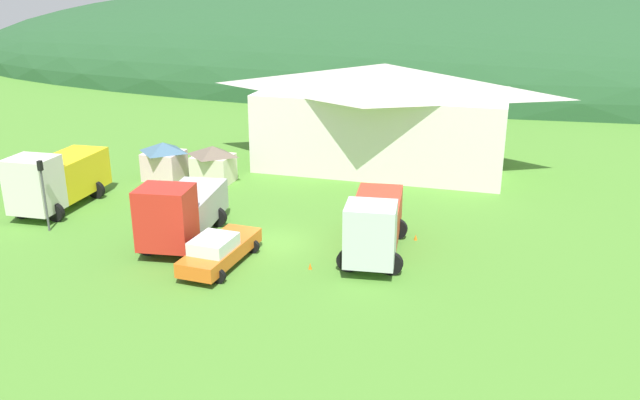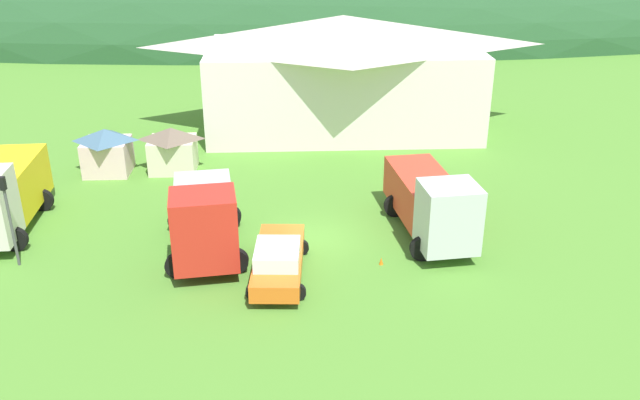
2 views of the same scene
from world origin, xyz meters
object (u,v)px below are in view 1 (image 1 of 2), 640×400
at_px(play_shed_cream, 213,164).
at_px(crane_truck_red, 181,211).
at_px(traffic_cone_mid_row, 310,269).
at_px(depot_building, 383,114).
at_px(service_pickup_orange, 219,250).
at_px(tow_truck_silver, 375,223).
at_px(flatbed_truck_yellow, 57,178).
at_px(traffic_light_west, 43,188).
at_px(play_shed_pink, 164,160).
at_px(traffic_cone_near_pickup, 415,240).

height_order(play_shed_cream, crane_truck_red, crane_truck_red).
xyz_separation_m(crane_truck_red, traffic_cone_mid_row, (7.49, -1.37, -1.72)).
bearing_deg(crane_truck_red, depot_building, 149.95).
xyz_separation_m(crane_truck_red, service_pickup_orange, (3.18, -2.24, -0.89)).
bearing_deg(service_pickup_orange, tow_truck_silver, 120.05).
relative_size(depot_building, flatbed_truck_yellow, 2.63).
bearing_deg(traffic_cone_mid_row, service_pickup_orange, -168.55).
xyz_separation_m(depot_building, traffic_light_west, (-15.10, -18.10, -1.38)).
xyz_separation_m(depot_building, tow_truck_silver, (2.79, -16.22, -2.16)).
distance_m(depot_building, traffic_cone_mid_row, 19.18).
bearing_deg(service_pickup_orange, traffic_light_west, -94.63).
height_order(depot_building, service_pickup_orange, depot_building).
xyz_separation_m(play_shed_pink, service_pickup_orange, (9.70, -12.13, -0.50)).
xyz_separation_m(flatbed_truck_yellow, service_pickup_orange, (12.78, -4.89, -1.07)).
height_order(service_pickup_orange, traffic_cone_near_pickup, service_pickup_orange).
bearing_deg(traffic_cone_near_pickup, tow_truck_silver, -125.29).
xyz_separation_m(depot_building, service_pickup_orange, (-4.10, -19.67, -3.02)).
bearing_deg(play_shed_cream, crane_truck_red, -73.88).
bearing_deg(service_pickup_orange, traffic_cone_near_pickup, 127.92).
height_order(depot_building, play_shed_pink, depot_building).
distance_m(play_shed_pink, traffic_cone_mid_row, 18.03).
relative_size(depot_building, traffic_cone_near_pickup, 29.99).
distance_m(play_shed_pink, service_pickup_orange, 15.54).
distance_m(service_pickup_orange, traffic_cone_mid_row, 4.48).
relative_size(depot_building, play_shed_pink, 7.07).
bearing_deg(crane_truck_red, traffic_cone_near_pickup, 99.94).
relative_size(play_shed_cream, tow_truck_silver, 0.36).
bearing_deg(traffic_cone_near_pickup, traffic_light_west, -167.48).
relative_size(play_shed_cream, traffic_cone_mid_row, 4.27).
bearing_deg(crane_truck_red, traffic_light_west, -92.45).
bearing_deg(traffic_light_west, traffic_cone_near_pickup, 12.52).
distance_m(play_shed_cream, flatbed_truck_yellow, 10.00).
distance_m(depot_building, crane_truck_red, 19.00).
distance_m(depot_building, play_shed_pink, 15.92).
bearing_deg(traffic_cone_mid_row, traffic_cone_near_pickup, 49.45).
height_order(play_shed_cream, traffic_cone_mid_row, play_shed_cream).
distance_m(play_shed_cream, tow_truck_silver, 15.71).
relative_size(depot_building, traffic_light_west, 4.68).
distance_m(flatbed_truck_yellow, crane_truck_red, 9.97).
distance_m(play_shed_pink, flatbed_truck_yellow, 7.88).
relative_size(play_shed_pink, tow_truck_silver, 0.35).
bearing_deg(depot_building, traffic_cone_near_pickup, -71.68).
height_order(play_shed_pink, flatbed_truck_yellow, flatbed_truck_yellow).
xyz_separation_m(play_shed_cream, play_shed_pink, (-3.62, -0.17, 0.02)).
xyz_separation_m(depot_building, play_shed_cream, (-10.18, -7.37, -2.54)).
bearing_deg(flatbed_truck_yellow, play_shed_cream, 135.08).
xyz_separation_m(tow_truck_silver, traffic_cone_near_pickup, (1.76, 2.49, -1.69)).
xyz_separation_m(crane_truck_red, traffic_cone_near_pickup, (11.82, 3.69, -1.72)).
distance_m(tow_truck_silver, traffic_cone_near_pickup, 3.48).
bearing_deg(tow_truck_silver, traffic_cone_mid_row, -51.45).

